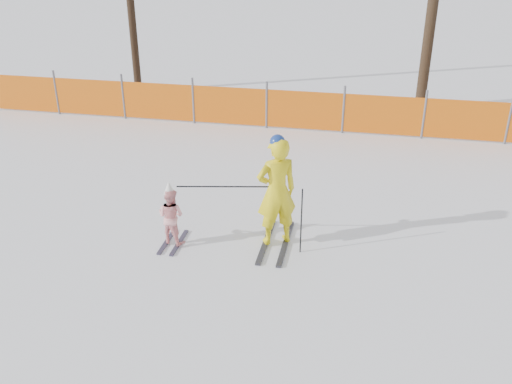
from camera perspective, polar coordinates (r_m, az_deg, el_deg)
ground at (r=9.45m, az=-0.60°, el=-6.77°), size 120.00×120.00×0.00m
adult at (r=9.42m, az=2.07°, el=0.06°), size 0.83×1.51×1.99m
child at (r=9.74m, az=-8.50°, el=-2.32°), size 0.56×0.85×1.18m
ski_poles at (r=9.36m, az=0.08°, el=-0.98°), size 2.09×0.31×1.18m
safety_fence at (r=15.20m, az=-0.77°, el=8.53°), size 15.15×0.06×1.25m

